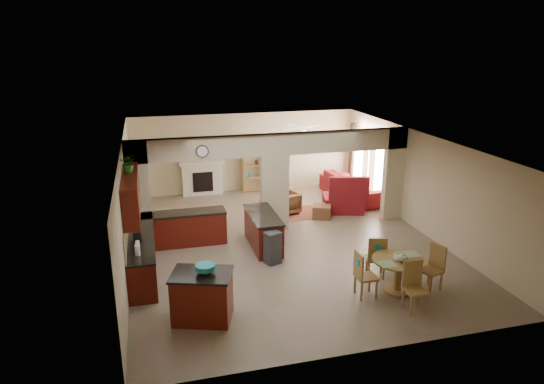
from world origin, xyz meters
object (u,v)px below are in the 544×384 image
object	(u,v)px
kitchen_island	(202,296)
sofa	(351,187)
dining_table	(398,270)
armchair	(287,203)

from	to	relation	value
kitchen_island	sofa	world-z (taller)	kitchen_island
dining_table	sofa	distance (m)	6.55
kitchen_island	sofa	xyz separation A→B (m)	(5.87, 6.35, -0.09)
kitchen_island	sofa	size ratio (longest dim) A/B	0.48
dining_table	armchair	size ratio (longest dim) A/B	1.56
kitchen_island	armchair	world-z (taller)	kitchen_island
kitchen_island	dining_table	xyz separation A→B (m)	(4.20, 0.01, 0.02)
dining_table	armchair	xyz separation A→B (m)	(-0.90, 5.45, -0.18)
sofa	kitchen_island	bearing A→B (deg)	131.86
dining_table	sofa	xyz separation A→B (m)	(1.67, 6.33, -0.11)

